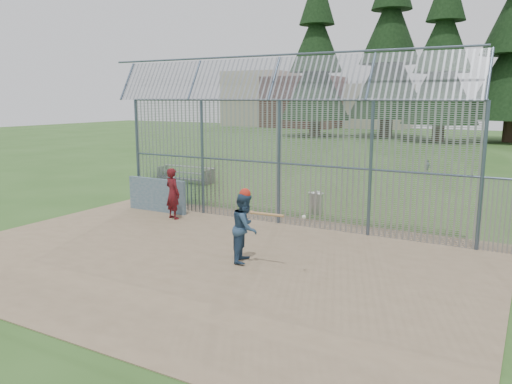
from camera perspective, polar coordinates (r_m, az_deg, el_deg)
The scene contains 12 objects.
ground at distance 13.51m, azimuth -4.18°, elevation -6.80°, with size 120.00×120.00×0.00m, color #2D511E.
dirt_infield at distance 13.12m, azimuth -5.40°, elevation -7.32°, with size 14.00×10.00×0.02m, color #756047.
dugout_wall at distance 18.32m, azimuth -11.24°, elevation -0.34°, with size 2.50×0.12×1.20m, color #38566B.
batter at distance 12.42m, azimuth -1.25°, elevation -4.07°, with size 0.85×0.66×1.74m, color navy.
onlooker at distance 17.06m, azimuth -9.49°, elevation -0.17°, with size 0.63×0.41×1.73m, color maroon.
bg_kid_seated at distance 28.65m, azimuth 18.99°, elevation 2.74°, with size 0.46×0.19×0.78m, color gray.
batting_gear at distance 12.14m, azimuth -0.73°, elevation -0.65°, with size 1.93×0.57×0.59m.
trash_can at distance 17.92m, azimuth 6.83°, elevation -1.23°, with size 0.56×0.56×0.82m.
bleacher at distance 24.75m, azimuth -8.08°, elevation 2.10°, with size 3.00×0.95×0.72m.
backstop_fence at distance 15.23m, azimuth 8.63°, elevation 4.18°, with size 20.09×0.81×5.30m.
conifer_row at distance 52.94m, azimuth 24.54°, elevation 17.10°, with size 38.48×12.26×20.20m.
distant_buildings at distance 73.75m, azimuth 5.10°, elevation 10.26°, with size 26.50×10.50×8.00m.
Camera 1 is at (7.14, -10.73, 4.05)m, focal length 35.00 mm.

